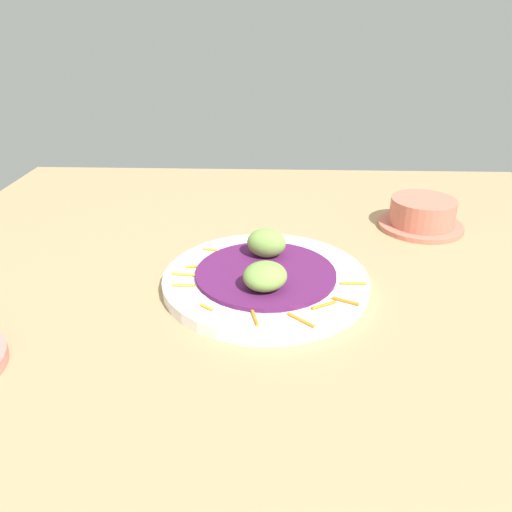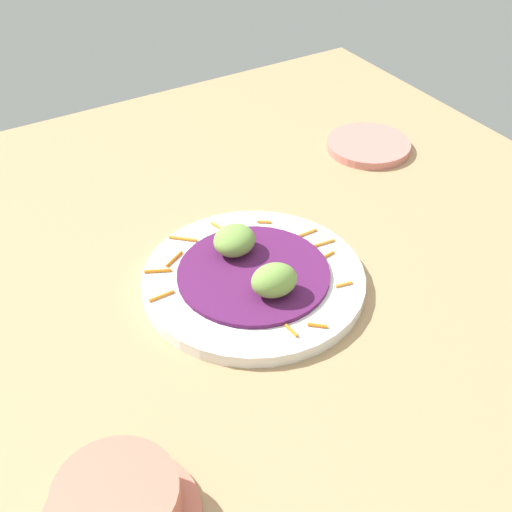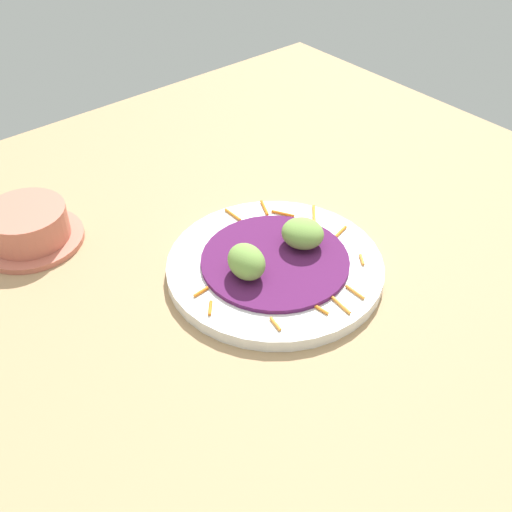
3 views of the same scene
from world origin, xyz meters
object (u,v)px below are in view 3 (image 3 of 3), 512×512
Objects in this scene: main_plate at (275,268)px; guac_scoop_center at (246,261)px; terracotta_bowl at (28,227)px; guac_scoop_left at (304,235)px.

guac_scoop_center is at bearing 86.98° from main_plate.
terracotta_bowl reaches higher than main_plate.
guac_scoop_left is 0.39× the size of terracotta_bowl.
guac_scoop_left is 9.19cm from guac_scoop_center.
main_plate is 1.94× the size of terracotta_bowl.
guac_scoop_left reaches higher than terracotta_bowl.
terracotta_bowl is at bearing 32.31° from guac_scoop_center.
main_plate is at bearing -141.21° from terracotta_bowl.
guac_scoop_left is at bearing -135.82° from terracotta_bowl.
main_plate is 5.00× the size of guac_scoop_center.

